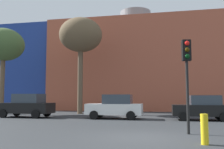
# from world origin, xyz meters

# --- Properties ---
(ground_plane) EXTENTS (200.00, 200.00, 0.00)m
(ground_plane) POSITION_xyz_m (0.00, 0.00, 0.00)
(ground_plane) COLOR #2D3033
(building_backdrop) EXTENTS (36.45, 10.38, 12.67)m
(building_backdrop) POSITION_xyz_m (-2.51, 22.25, 5.39)
(building_backdrop) COLOR #B2563D
(building_backdrop) RESTS_ON ground_plane
(parked_car_0) EXTENTS (4.10, 2.01, 1.78)m
(parked_car_0) POSITION_xyz_m (-9.47, 7.95, 0.88)
(parked_car_0) COLOR black
(parked_car_0) RESTS_ON ground_plane
(parked_car_1) EXTENTS (3.95, 1.94, 1.71)m
(parked_car_1) POSITION_xyz_m (-2.56, 7.95, 0.85)
(parked_car_1) COLOR white
(parked_car_1) RESTS_ON ground_plane
(parked_car_2) EXTENTS (3.81, 1.87, 1.65)m
(parked_car_2) POSITION_xyz_m (3.36, 7.95, 0.82)
(parked_car_2) COLOR black
(parked_car_2) RESTS_ON ground_plane
(traffic_light_island) EXTENTS (0.40, 0.39, 3.97)m
(traffic_light_island) POSITION_xyz_m (1.78, 1.27, 2.92)
(traffic_light_island) COLOR black
(traffic_light_island) RESTS_ON ground_plane
(bare_tree_0) EXTENTS (4.08, 4.08, 9.08)m
(bare_tree_0) POSITION_xyz_m (-6.77, 12.63, 7.33)
(bare_tree_0) COLOR brown
(bare_tree_0) RESTS_ON ground_plane
(bare_tree_1) EXTENTS (3.80, 3.80, 7.96)m
(bare_tree_1) POSITION_xyz_m (-13.73, 10.87, 6.35)
(bare_tree_1) COLOR brown
(bare_tree_1) RESTS_ON ground_plane
(bollard_yellow_0) EXTENTS (0.24, 0.24, 0.98)m
(bollard_yellow_0) POSITION_xyz_m (2.05, -0.99, 0.49)
(bollard_yellow_0) COLOR yellow
(bollard_yellow_0) RESTS_ON ground_plane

